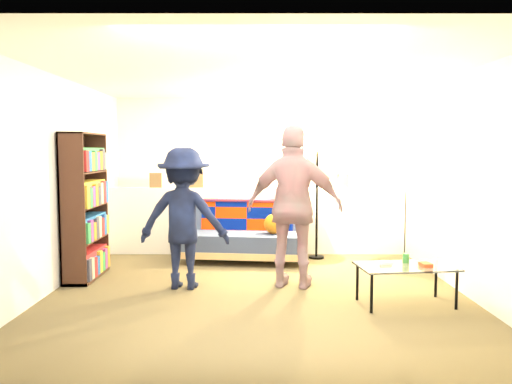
# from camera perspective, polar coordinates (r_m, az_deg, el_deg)

# --- Properties ---
(ground) EXTENTS (5.00, 5.00, 0.00)m
(ground) POSITION_cam_1_polar(r_m,az_deg,el_deg) (5.87, 0.01, -10.60)
(ground) COLOR brown
(ground) RESTS_ON ground
(room_shell) EXTENTS (4.60, 5.05, 2.45)m
(room_shell) POSITION_cam_1_polar(r_m,az_deg,el_deg) (6.13, -0.00, 5.85)
(room_shell) COLOR silver
(room_shell) RESTS_ON ground
(half_wall_ledge) EXTENTS (4.45, 0.15, 1.00)m
(half_wall_ledge) POSITION_cam_1_polar(r_m,az_deg,el_deg) (7.53, -0.02, -3.28)
(half_wall_ledge) COLOR silver
(half_wall_ledge) RESTS_ON ground
(ledge_decor) EXTENTS (2.97, 0.02, 0.45)m
(ledge_decor) POSITION_cam_1_polar(r_m,az_deg,el_deg) (7.45, -1.76, 1.85)
(ledge_decor) COLOR brown
(ledge_decor) RESTS_ON half_wall_ledge
(futon_sofa) EXTENTS (1.83, 1.03, 0.75)m
(futon_sofa) POSITION_cam_1_polar(r_m,az_deg,el_deg) (7.08, -1.10, -5.03)
(futon_sofa) COLOR tan
(futon_sofa) RESTS_ON ground
(bookshelf) EXTENTS (0.29, 0.88, 1.77)m
(bookshelf) POSITION_cam_1_polar(r_m,az_deg,el_deg) (6.41, -18.96, -2.05)
(bookshelf) COLOR #321A10
(bookshelf) RESTS_ON ground
(coffee_table) EXTENTS (1.02, 0.64, 0.50)m
(coffee_table) POSITION_cam_1_polar(r_m,az_deg,el_deg) (5.30, 16.81, -8.31)
(coffee_table) COLOR black
(coffee_table) RESTS_ON ground
(floor_lamp) EXTENTS (0.36, 0.29, 1.62)m
(floor_lamp) POSITION_cam_1_polar(r_m,az_deg,el_deg) (7.21, 7.06, 1.50)
(floor_lamp) COLOR black
(floor_lamp) RESTS_ON ground
(person_left) EXTENTS (1.08, 0.68, 1.59)m
(person_left) POSITION_cam_1_polar(r_m,az_deg,el_deg) (5.68, -8.24, -2.99)
(person_left) COLOR black
(person_left) RESTS_ON ground
(person_right) EXTENTS (1.16, 0.70, 1.85)m
(person_right) POSITION_cam_1_polar(r_m,az_deg,el_deg) (5.65, 4.41, -1.67)
(person_right) COLOR #CD8590
(person_right) RESTS_ON ground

